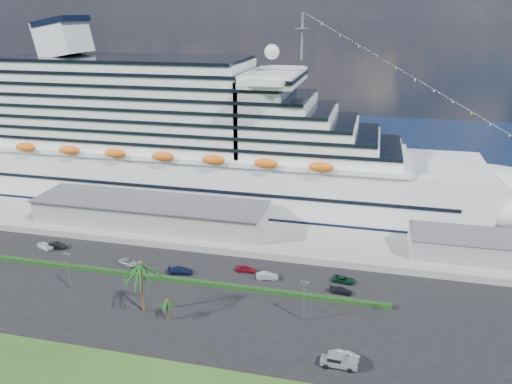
% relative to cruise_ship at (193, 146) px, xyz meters
% --- Properties ---
extents(ground, '(420.00, 420.00, 0.00)m').
position_rel_cruise_ship_xyz_m(ground, '(21.53, -64.00, -16.69)').
color(ground, '#2A4416').
rests_on(ground, ground).
extents(asphalt_lot, '(140.00, 38.00, 0.12)m').
position_rel_cruise_ship_xyz_m(asphalt_lot, '(21.53, -53.00, -16.63)').
color(asphalt_lot, black).
rests_on(asphalt_lot, ground).
extents(wharf, '(240.00, 20.00, 1.80)m').
position_rel_cruise_ship_xyz_m(wharf, '(21.53, -24.00, -15.79)').
color(wharf, gray).
rests_on(wharf, ground).
extents(water, '(420.00, 160.00, 0.02)m').
position_rel_cruise_ship_xyz_m(water, '(21.53, 66.00, -16.68)').
color(water, black).
rests_on(water, ground).
extents(cruise_ship, '(191.00, 38.00, 54.00)m').
position_rel_cruise_ship_xyz_m(cruise_ship, '(0.00, 0.00, 0.00)').
color(cruise_ship, silver).
rests_on(cruise_ship, ground).
extents(terminal_building, '(61.00, 15.00, 6.30)m').
position_rel_cruise_ship_xyz_m(terminal_building, '(-3.47, -24.00, -11.68)').
color(terminal_building, gray).
rests_on(terminal_building, wharf).
extents(port_shed, '(24.00, 12.31, 7.37)m').
position_rel_cruise_ship_xyz_m(port_shed, '(73.53, -24.00, -12.30)').
color(port_shed, gray).
rests_on(port_shed, wharf).
extents(hedge, '(88.00, 1.10, 0.90)m').
position_rel_cruise_ship_xyz_m(hedge, '(13.53, -48.00, -16.12)').
color(hedge, black).
rests_on(hedge, asphalt_lot).
extents(lamp_post_left, '(1.60, 0.35, 8.27)m').
position_rel_cruise_ship_xyz_m(lamp_post_left, '(-6.47, -56.00, -11.35)').
color(lamp_post_left, gray).
rests_on(lamp_post_left, asphalt_lot).
extents(lamp_post_right, '(1.60, 0.35, 8.27)m').
position_rel_cruise_ship_xyz_m(lamp_post_right, '(41.53, -56.00, -11.35)').
color(lamp_post_right, gray).
rests_on(lamp_post_right, asphalt_lot).
extents(palm_tall, '(8.82, 8.82, 11.13)m').
position_rel_cruise_ship_xyz_m(palm_tall, '(11.53, -60.00, -7.49)').
color(palm_tall, '#47301E').
rests_on(palm_tall, ground).
extents(palm_short, '(3.53, 3.53, 4.56)m').
position_rel_cruise_ship_xyz_m(palm_short, '(17.03, -61.50, -13.03)').
color(palm_short, '#47301E').
rests_on(palm_short, ground).
extents(parked_car_0, '(5.01, 3.39, 1.59)m').
position_rel_cruise_ship_xyz_m(parked_car_0, '(-23.30, -40.77, -15.78)').
color(parked_car_0, silver).
rests_on(parked_car_0, asphalt_lot).
extents(parked_car_1, '(4.84, 1.85, 1.58)m').
position_rel_cruise_ship_xyz_m(parked_car_1, '(-20.99, -39.84, -15.79)').
color(parked_car_1, black).
rests_on(parked_car_1, asphalt_lot).
extents(parked_car_2, '(5.05, 3.30, 1.29)m').
position_rel_cruise_ship_xyz_m(parked_car_2, '(-0.05, -43.58, -15.93)').
color(parked_car_2, '#9EA2A6').
rests_on(parked_car_2, asphalt_lot).
extents(parked_car_3, '(5.70, 3.19, 1.56)m').
position_rel_cruise_ship_xyz_m(parked_car_3, '(12.85, -44.56, -15.79)').
color(parked_car_3, '#131B43').
rests_on(parked_car_3, asphalt_lot).
extents(parked_car_4, '(4.53, 1.99, 1.52)m').
position_rel_cruise_ship_xyz_m(parked_car_4, '(26.49, -40.44, -15.82)').
color(parked_car_4, maroon).
rests_on(parked_car_4, asphalt_lot).
extents(parked_car_5, '(4.85, 2.38, 1.53)m').
position_rel_cruise_ship_xyz_m(parked_car_5, '(31.75, -42.53, -15.81)').
color(parked_car_5, '#ABADB2').
rests_on(parked_car_5, asphalt_lot).
extents(parked_car_6, '(5.00, 2.84, 1.32)m').
position_rel_cruise_ship_xyz_m(parked_car_6, '(47.71, -40.10, -15.92)').
color(parked_car_6, black).
rests_on(parked_car_6, asphalt_lot).
extents(parked_car_7, '(4.63, 2.20, 1.30)m').
position_rel_cruise_ship_xyz_m(parked_car_7, '(47.49, -44.59, -15.92)').
color(parked_car_7, black).
rests_on(parked_car_7, asphalt_lot).
extents(pickup_truck, '(5.98, 2.39, 2.09)m').
position_rel_cruise_ship_xyz_m(pickup_truck, '(48.80, -67.26, -15.43)').
color(pickup_truck, black).
rests_on(pickup_truck, asphalt_lot).
extents(boat_trailer, '(5.42, 3.44, 1.57)m').
position_rel_cruise_ship_xyz_m(boat_trailer, '(49.85, -65.54, -15.54)').
color(boat_trailer, gray).
rests_on(boat_trailer, asphalt_lot).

